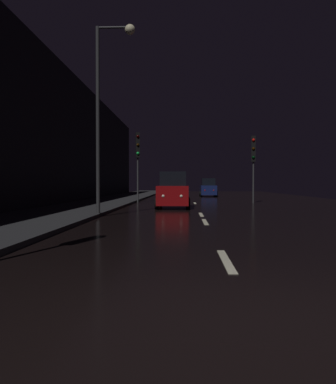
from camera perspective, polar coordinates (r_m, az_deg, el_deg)
name	(u,v)px	position (r m, az deg, el deg)	size (l,w,h in m)	color
ground	(195,203)	(28.89, 3.91, -1.63)	(25.59, 84.00, 0.02)	black
sidewalk_left	(106,202)	(29.46, -9.03, -1.42)	(4.40, 84.00, 0.15)	#28282B
building_facade_left	(55,133)	(26.90, -16.05, 8.20)	(0.80, 63.00, 9.44)	black
lane_centerline	(202,216)	(17.29, 4.95, -3.52)	(0.16, 23.49, 0.01)	beige
traffic_light_far_left	(138,151)	(29.92, -4.41, 5.91)	(0.36, 0.48, 5.29)	#38383A
traffic_light_far_right	(253,154)	(29.59, 12.28, 5.37)	(0.36, 0.48, 4.92)	#38383A
streetlamp_overhead	(107,92)	(17.58, -8.77, 14.07)	(1.70, 0.44, 8.23)	#2D2D30
car_approaching_headlights	(173,191)	(23.20, 0.77, 0.09)	(1.95, 4.21, 2.12)	maroon
car_distant_taillights	(208,188)	(43.10, 5.84, 0.54)	(1.82, 3.93, 1.98)	#141E51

